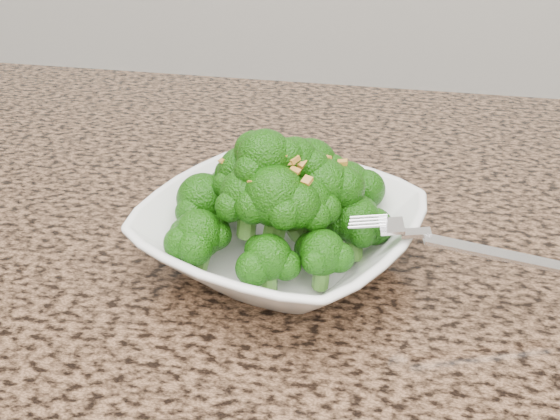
# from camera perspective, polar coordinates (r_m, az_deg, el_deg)

# --- Properties ---
(granite_counter) EXTENTS (1.64, 1.04, 0.03)m
(granite_counter) POSITION_cam_1_polar(r_m,az_deg,el_deg) (0.55, -12.13, -9.08)
(granite_counter) COLOR brown
(granite_counter) RESTS_ON cabinet
(bowl) EXTENTS (0.28, 0.28, 0.05)m
(bowl) POSITION_cam_1_polar(r_m,az_deg,el_deg) (0.57, 0.00, -2.08)
(bowl) COLOR white
(bowl) RESTS_ON granite_counter
(broccoli_pile) EXTENTS (0.19, 0.19, 0.08)m
(broccoli_pile) POSITION_cam_1_polar(r_m,az_deg,el_deg) (0.54, 0.00, 3.87)
(broccoli_pile) COLOR #19580A
(broccoli_pile) RESTS_ON bowl
(garlic_topping) EXTENTS (0.11, 0.11, 0.01)m
(garlic_topping) POSITION_cam_1_polar(r_m,az_deg,el_deg) (0.52, 0.00, 8.06)
(garlic_topping) COLOR gold
(garlic_topping) RESTS_ON broccoli_pile
(fork) EXTENTS (0.18, 0.05, 0.01)m
(fork) POSITION_cam_1_polar(r_m,az_deg,el_deg) (0.52, 11.42, -1.88)
(fork) COLOR silver
(fork) RESTS_ON bowl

